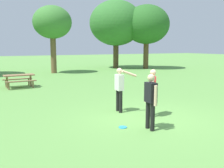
{
  "coord_description": "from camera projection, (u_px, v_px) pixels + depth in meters",
  "views": [
    {
      "loc": [
        -4.91,
        -6.72,
        2.43
      ],
      "look_at": [
        -0.58,
        1.59,
        1.0
      ],
      "focal_mm": 39.85,
      "sensor_mm": 36.0,
      "label": 1
    }
  ],
  "objects": [
    {
      "name": "person_bystander",
      "position": [
        153.0,
        90.0,
        8.6
      ],
      "size": [
        0.4,
        0.51,
        1.64
      ],
      "color": "black",
      "rests_on": "ground"
    },
    {
      "name": "tree_far_right",
      "position": [
        52.0,
        23.0,
        22.02
      ],
      "size": [
        3.42,
        3.42,
        5.99
      ],
      "color": "brown",
      "rests_on": "ground"
    },
    {
      "name": "picnic_table_near",
      "position": [
        19.0,
        78.0,
        14.65
      ],
      "size": [
        1.76,
        1.49,
        0.77
      ],
      "color": "olive",
      "rests_on": "ground"
    },
    {
      "name": "person_thrower",
      "position": [
        151.0,
        98.0,
        7.18
      ],
      "size": [
        0.25,
        0.61,
        1.64
      ],
      "color": "black",
      "rests_on": "ground"
    },
    {
      "name": "ground_plane",
      "position": [
        148.0,
        118.0,
        8.5
      ],
      "size": [
        120.0,
        120.0,
        0.0
      ],
      "primitive_type": "plane",
      "color": "#609947"
    },
    {
      "name": "tree_back_left",
      "position": [
        147.0,
        25.0,
        26.53
      ],
      "size": [
        4.87,
        4.87,
        6.79
      ],
      "color": "brown",
      "rests_on": "ground"
    },
    {
      "name": "person_catcher",
      "position": [
        120.0,
        86.0,
        9.16
      ],
      "size": [
        0.67,
        0.65,
        1.64
      ],
      "color": "black",
      "rests_on": "ground"
    },
    {
      "name": "frisbee",
      "position": [
        123.0,
        127.0,
        7.48
      ],
      "size": [
        0.24,
        0.24,
        0.03
      ],
      "primitive_type": "cylinder",
      "color": "#2D9EDB",
      "rests_on": "ground"
    },
    {
      "name": "tree_slender_mid",
      "position": [
        116.0,
        23.0,
        27.1
      ],
      "size": [
        5.77,
        5.77,
        7.38
      ],
      "color": "#4C3823",
      "rests_on": "ground"
    }
  ]
}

